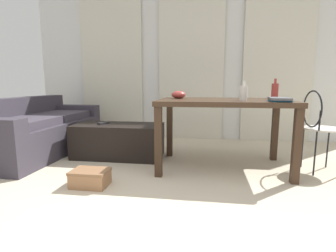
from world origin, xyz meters
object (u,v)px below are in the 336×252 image
(couch, at_px, (37,131))
(bottle_near, at_px, (275,91))
(bottle_far, at_px, (243,93))
(book_stack, at_px, (280,99))
(wire_chair, at_px, (318,121))
(coffee_table, at_px, (119,141))
(bowl, at_px, (179,95))
(shoebox, at_px, (90,178))
(craft_table, at_px, (223,108))
(tv_remote_primary, at_px, (104,123))

(couch, relative_size, bottle_near, 8.50)
(bottle_far, bearing_deg, book_stack, -17.03)
(wire_chair, xyz_separation_m, bottle_near, (-0.38, 0.27, 0.31))
(couch, xyz_separation_m, coffee_table, (1.13, -0.01, -0.09))
(bottle_far, bearing_deg, bowl, 156.22)
(wire_chair, relative_size, bottle_near, 3.80)
(couch, bearing_deg, coffee_table, -0.59)
(bottle_near, xyz_separation_m, shoebox, (-1.80, -1.01, -0.77))
(bottle_far, bearing_deg, craft_table, 136.99)
(coffee_table, height_order, bottle_near, bottle_near)
(coffee_table, xyz_separation_m, bowl, (0.78, -0.11, 0.59))
(bottle_near, bearing_deg, craft_table, -154.76)
(couch, height_order, book_stack, book_stack)
(wire_chair, distance_m, bowl, 1.50)
(book_stack, height_order, tv_remote_primary, book_stack)
(couch, relative_size, shoebox, 5.87)
(coffee_table, height_order, tv_remote_primary, tv_remote_primary)
(couch, height_order, tv_remote_primary, couch)
(couch, relative_size, bottle_far, 10.04)
(craft_table, height_order, bottle_far, bottle_far)
(couch, xyz_separation_m, wire_chair, (3.39, -0.25, 0.24))
(bottle_far, relative_size, tv_remote_primary, 1.20)
(couch, distance_m, bottle_near, 3.06)
(couch, xyz_separation_m, tv_remote_primary, (0.94, -0.01, 0.13))
(book_stack, bearing_deg, bottle_far, 162.97)
(book_stack, distance_m, tv_remote_primary, 2.07)
(bottle_near, distance_m, bowl, 1.10)
(bowl, bearing_deg, tv_remote_primary, 173.37)
(shoebox, bearing_deg, coffee_table, 94.09)
(couch, distance_m, wire_chair, 3.41)
(wire_chair, height_order, tv_remote_primary, wire_chair)
(couch, relative_size, coffee_table, 1.75)
(wire_chair, bearing_deg, shoebox, -161.21)
(bowl, relative_size, book_stack, 0.54)
(coffee_table, relative_size, wire_chair, 1.28)
(bottle_far, distance_m, bowl, 0.75)
(couch, height_order, shoebox, couch)
(coffee_table, xyz_separation_m, craft_table, (1.29, -0.25, 0.45))
(couch, height_order, coffee_table, couch)
(bottle_near, distance_m, tv_remote_primary, 2.11)
(book_stack, bearing_deg, wire_chair, 30.38)
(couch, bearing_deg, craft_table, -6.12)
(couch, relative_size, book_stack, 6.27)
(coffee_table, height_order, craft_table, craft_table)
(tv_remote_primary, xyz_separation_m, shoebox, (0.26, -0.98, -0.35))
(shoebox, bearing_deg, craft_table, 31.18)
(bottle_far, bearing_deg, coffee_table, 164.16)
(tv_remote_primary, relative_size, shoebox, 0.49)
(craft_table, bearing_deg, wire_chair, 0.46)
(wire_chair, relative_size, book_stack, 2.80)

